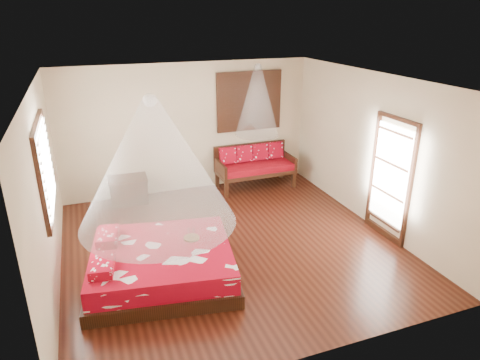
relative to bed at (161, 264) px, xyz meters
name	(u,v)px	position (x,y,z in m)	size (l,w,h in m)	color
room	(230,169)	(1.30, 0.57, 1.15)	(5.54, 5.54, 2.84)	#33130B
bed	(161,264)	(0.00, 0.00, 0.00)	(2.41, 2.24, 0.64)	black
daybed	(254,164)	(2.71, 2.95, 0.27)	(1.75, 0.78, 0.94)	black
storage_chest	(129,190)	(-0.11, 3.02, 0.02)	(0.81, 0.61, 0.54)	black
shutter_panel	(249,101)	(2.71, 3.29, 1.65)	(1.52, 0.06, 1.32)	black
window_left	(45,167)	(-1.41, 0.77, 1.45)	(0.10, 1.74, 1.34)	black
glazed_door	(390,179)	(4.02, -0.03, 0.82)	(0.08, 1.02, 2.16)	black
wine_tray	(191,236)	(0.51, 0.15, 0.30)	(0.24, 0.24, 0.20)	brown
mosquito_net_main	(155,163)	(0.02, 0.00, 1.60)	(2.20, 2.20, 1.80)	white
mosquito_net_daybed	(257,101)	(2.71, 2.82, 1.75)	(0.95, 0.95, 1.50)	white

